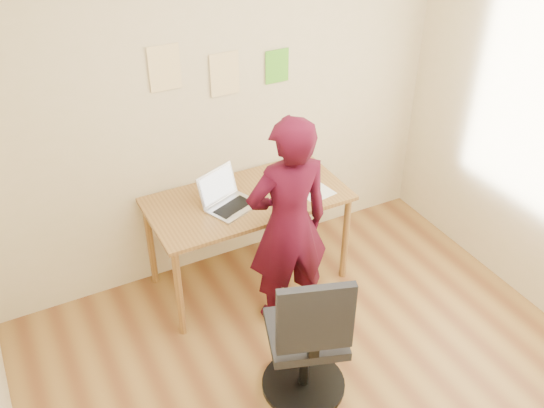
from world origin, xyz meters
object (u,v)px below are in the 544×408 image
phone (275,203)px  person (288,225)px  laptop (227,199)px  office_chair (308,345)px  desk (248,208)px

phone → person: (-0.06, -0.30, 0.03)m
laptop → phone: (0.30, -0.14, -0.05)m
office_chair → person: bearing=89.2°
office_chair → person: (0.23, 0.67, 0.35)m
person → desk: bearing=-76.1°
phone → person: size_ratio=0.09×
laptop → person: (0.23, -0.44, -0.02)m
phone → desk: bearing=102.8°
desk → phone: 0.23m
desk → laptop: (-0.16, -0.03, 0.14)m
phone → person: 0.31m
desk → laptop: size_ratio=3.36×
phone → office_chair: 1.07m
desk → phone: phone is taller
laptop → person: bearing=-84.6°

